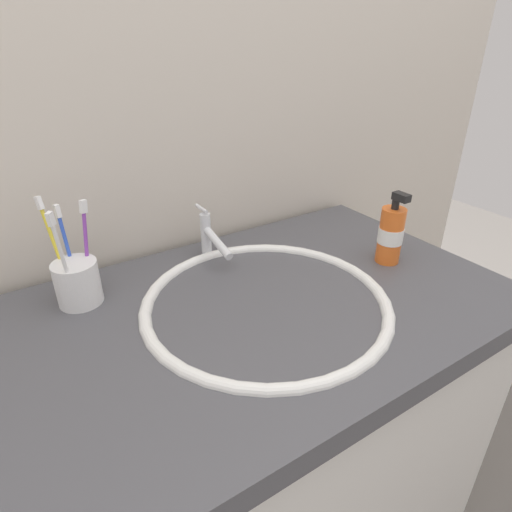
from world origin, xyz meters
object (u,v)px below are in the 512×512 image
at_px(toothbrush_cup, 78,283).
at_px(toothbrush_purple, 86,242).
at_px(toothbrush_blue, 67,245).
at_px(toothbrush_white, 62,257).
at_px(faucet, 208,236).
at_px(soap_dispenser, 391,234).
at_px(toothbrush_yellow, 54,243).

bearing_deg(toothbrush_cup, toothbrush_purple, 29.00).
height_order(toothbrush_cup, toothbrush_blue, toothbrush_blue).
relative_size(toothbrush_cup, toothbrush_blue, 0.47).
xyz_separation_m(toothbrush_cup, toothbrush_white, (-0.02, -0.03, 0.07)).
xyz_separation_m(toothbrush_blue, toothbrush_white, (-0.02, -0.07, 0.01)).
bearing_deg(faucet, toothbrush_cup, -173.94).
distance_m(toothbrush_cup, soap_dispenser, 0.65).
distance_m(toothbrush_cup, toothbrush_purple, 0.08).
bearing_deg(soap_dispenser, toothbrush_white, 164.78).
height_order(faucet, toothbrush_blue, toothbrush_blue).
relative_size(toothbrush_blue, toothbrush_purple, 0.96).
xyz_separation_m(toothbrush_white, soap_dispenser, (0.64, -0.17, -0.05)).
height_order(toothbrush_blue, soap_dispenser, toothbrush_blue).
bearing_deg(toothbrush_blue, soap_dispenser, -21.21).
distance_m(faucet, soap_dispenser, 0.40).
bearing_deg(faucet, toothbrush_white, -168.76).
relative_size(faucet, toothbrush_white, 0.76).
bearing_deg(toothbrush_white, faucet, 11.24).
bearing_deg(toothbrush_white, toothbrush_cup, 58.83).
height_order(faucet, soap_dispenser, soap_dispenser).
height_order(toothbrush_white, toothbrush_purple, toothbrush_white).
bearing_deg(faucet, toothbrush_purple, -177.05).
bearing_deg(toothbrush_white, toothbrush_yellow, 91.08).
bearing_deg(faucet, toothbrush_blue, 179.00).
xyz_separation_m(faucet, toothbrush_blue, (-0.29, 0.01, 0.06)).
relative_size(toothbrush_yellow, toothbrush_purple, 1.06).
relative_size(toothbrush_blue, toothbrush_yellow, 0.91).
distance_m(toothbrush_blue, soap_dispenser, 0.67).
bearing_deg(soap_dispenser, toothbrush_cup, 161.75).
xyz_separation_m(toothbrush_blue, toothbrush_yellow, (-0.02, 0.00, 0.01)).
height_order(toothbrush_purple, soap_dispenser, toothbrush_purple).
height_order(faucet, toothbrush_yellow, toothbrush_yellow).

